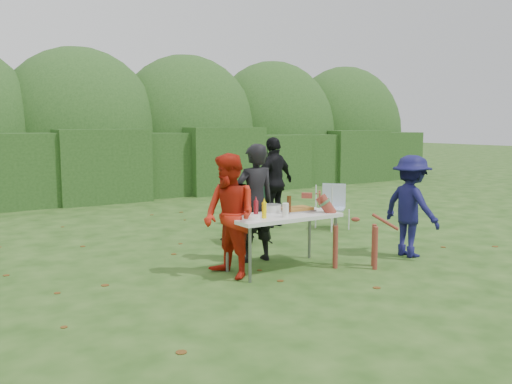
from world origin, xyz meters
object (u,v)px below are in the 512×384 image
folding_table (282,218)px  person_red_jacket (230,216)px  dog (355,231)px  mustard_bottle (264,210)px  paper_towel_roll (242,207)px  child (411,206)px  beer_bottle (289,205)px  camping_chair (246,212)px  ketchup_bottle (256,209)px  lawn_chair (332,207)px  person_cook (255,203)px  person_black_puffy (274,182)px

folding_table → person_red_jacket: bearing=175.2°
dog → person_red_jacket: bearing=22.4°
mustard_bottle → paper_towel_roll: paper_towel_roll is taller
mustard_bottle → paper_towel_roll: size_ratio=0.77×
child → mustard_bottle: size_ratio=7.39×
person_red_jacket → beer_bottle: bearing=78.4°
camping_chair → ketchup_bottle: size_ratio=4.55×
camping_chair → lawn_chair: size_ratio=1.21×
person_cook → mustard_bottle: 0.74m
child → ketchup_bottle: (-2.43, 0.38, 0.11)m
paper_towel_roll → camping_chair: bearing=56.9°
ketchup_bottle → person_cook: bearing=58.6°
beer_bottle → paper_towel_roll: paper_towel_roll is taller
dog → person_cook: bearing=-7.3°
child → beer_bottle: 1.94m
folding_table → camping_chair: size_ratio=1.50×
mustard_bottle → ketchup_bottle: size_ratio=0.91×
person_black_puffy → beer_bottle: 2.99m
ketchup_bottle → person_red_jacket: bearing=163.9°
paper_towel_roll → lawn_chair: bearing=29.1°
folding_table → beer_bottle: size_ratio=6.25×
mustard_bottle → beer_bottle: beer_bottle is taller
folding_table → beer_bottle: (0.10, -0.00, 0.17)m
mustard_bottle → person_black_puffy: bearing=53.2°
person_black_puffy → camping_chair: bearing=20.0°
person_cook → person_red_jacket: bearing=39.5°
dog → mustard_bottle: bearing=24.4°
lawn_chair → ketchup_bottle: (-2.83, -1.80, 0.44)m
person_black_puffy → ketchup_bottle: 3.32m
mustard_bottle → ketchup_bottle: ketchup_bottle is taller
person_cook → paper_towel_roll: bearing=46.1°
lawn_chair → ketchup_bottle: 3.38m
folding_table → person_cook: 0.59m
mustard_bottle → beer_bottle: 0.47m
dog → folding_table: bearing=13.2°
person_black_puffy → paper_towel_roll: bearing=31.0°
person_red_jacket → ketchup_bottle: person_red_jacket is taller
person_cook → mustard_bottle: person_cook is taller
child → mustard_bottle: child is taller
dog → ketchup_bottle: (-1.33, 0.40, 0.35)m
beer_bottle → paper_towel_roll: (-0.64, 0.15, 0.01)m
folding_table → ketchup_bottle: size_ratio=6.82×
ketchup_bottle → dog: bearing=-16.9°
child → beer_bottle: bearing=78.4°
person_cook → beer_bottle: 0.60m
person_black_puffy → paper_towel_roll: (-2.17, -2.42, 0.03)m
dog → mustard_bottle: dog is taller
person_red_jacket → dog: 1.75m
person_black_puffy → dog: size_ratio=1.61×
child → camping_chair: bearing=36.8°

